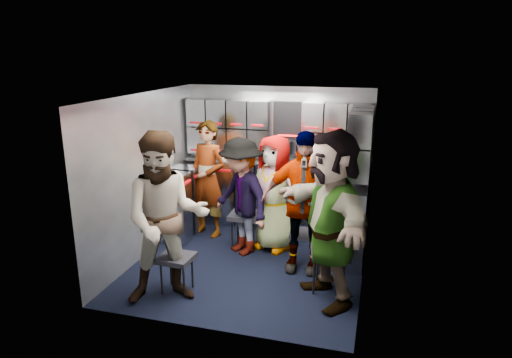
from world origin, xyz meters
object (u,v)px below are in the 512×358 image
(jump_seat_near_left, at_px, (176,260))
(attendant_arc_a, at_px, (166,219))
(jump_seat_near_right, at_px, (330,255))
(attendant_arc_e, at_px, (330,218))
(jump_seat_mid_right, at_px, (304,235))
(jump_seat_mid_left, at_px, (245,217))
(attendant_standing, at_px, (208,179))
(jump_seat_center, at_px, (277,216))
(attendant_arc_c, at_px, (274,193))
(attendant_arc_b, at_px, (241,197))
(attendant_arc_d, at_px, (303,202))

(jump_seat_near_left, height_order, attendant_arc_a, attendant_arc_a)
(jump_seat_near_right, relative_size, attendant_arc_e, 0.26)
(jump_seat_mid_right, height_order, jump_seat_near_right, jump_seat_near_right)
(jump_seat_near_right, distance_m, attendant_arc_a, 1.82)
(jump_seat_mid_left, relative_size, jump_seat_mid_right, 1.16)
(attendant_arc_a, bearing_deg, attendant_standing, 72.05)
(jump_seat_center, relative_size, jump_seat_mid_right, 1.07)
(attendant_arc_c, xyz_separation_m, attendant_arc_e, (0.86, -1.13, 0.15))
(jump_seat_center, distance_m, attendant_standing, 1.12)
(jump_seat_near_right, xyz_separation_m, attendant_arc_a, (-1.63, -0.65, 0.49))
(jump_seat_center, xyz_separation_m, jump_seat_mid_right, (0.47, -0.51, -0.02))
(jump_seat_mid_left, bearing_deg, attendant_arc_c, 9.32)
(jump_seat_center, xyz_separation_m, attendant_arc_b, (-0.38, -0.42, 0.39))
(jump_seat_center, bearing_deg, jump_seat_near_left, -115.70)
(jump_seat_center, height_order, attendant_arc_a, attendant_arc_a)
(jump_seat_mid_left, distance_m, attendant_arc_b, 0.39)
(attendant_standing, relative_size, attendant_arc_b, 1.08)
(jump_seat_near_left, height_order, jump_seat_mid_left, jump_seat_mid_left)
(jump_seat_center, height_order, attendant_arc_d, attendant_arc_d)
(jump_seat_mid_right, bearing_deg, jump_seat_near_right, -57.69)
(jump_seat_near_left, bearing_deg, jump_seat_mid_left, 74.08)
(jump_seat_mid_right, bearing_deg, jump_seat_mid_left, 162.46)
(jump_seat_mid_right, distance_m, attendant_standing, 1.67)
(jump_seat_mid_left, height_order, jump_seat_near_right, jump_seat_near_right)
(jump_seat_mid_left, bearing_deg, jump_seat_near_right, -35.54)
(jump_seat_near_left, relative_size, attendant_arc_d, 0.25)
(attendant_arc_a, relative_size, attendant_arc_b, 1.19)
(jump_seat_near_left, height_order, attendant_arc_b, attendant_arc_b)
(jump_seat_center, bearing_deg, attendant_arc_e, -56.65)
(attendant_arc_d, bearing_deg, jump_seat_center, 123.83)
(jump_seat_mid_right, xyz_separation_m, jump_seat_near_right, (0.39, -0.62, 0.07))
(jump_seat_near_left, xyz_separation_m, attendant_arc_e, (1.63, 0.29, 0.55))
(jump_seat_center, distance_m, attendant_arc_e, 1.67)
(attendant_arc_d, bearing_deg, attendant_arc_a, -139.25)
(jump_seat_near_right, xyz_separation_m, attendant_arc_d, (-0.39, 0.44, 0.43))
(jump_seat_mid_left, bearing_deg, attendant_arc_d, -27.77)
(attendant_arc_b, relative_size, attendant_arc_d, 0.90)
(jump_seat_mid_right, height_order, attendant_arc_c, attendant_arc_c)
(jump_seat_center, distance_m, jump_seat_near_right, 1.43)
(jump_seat_center, bearing_deg, attendant_standing, 177.53)
(jump_seat_mid_left, distance_m, attendant_arc_a, 1.66)
(jump_seat_mid_right, bearing_deg, jump_seat_center, 132.62)
(jump_seat_mid_left, relative_size, attendant_arc_e, 0.26)
(jump_seat_mid_right, bearing_deg, attendant_standing, 159.61)
(jump_seat_mid_right, relative_size, attendant_arc_a, 0.23)
(attendant_arc_b, distance_m, attendant_arc_e, 1.54)
(jump_seat_mid_left, relative_size, jump_seat_near_right, 0.98)
(attendant_arc_c, bearing_deg, attendant_arc_d, -25.53)
(attendant_arc_c, height_order, attendant_arc_d, attendant_arc_d)
(attendant_arc_b, bearing_deg, attendant_arc_a, -68.51)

